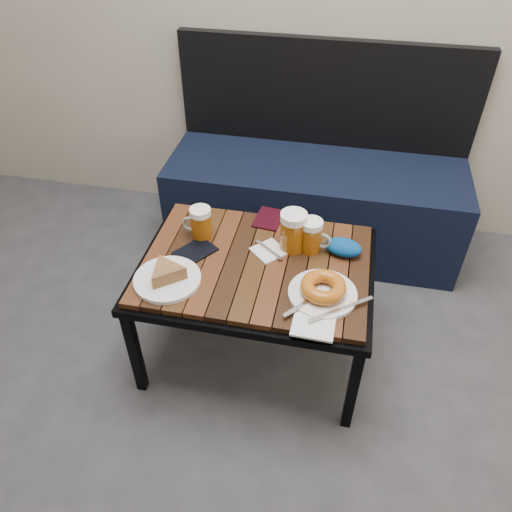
% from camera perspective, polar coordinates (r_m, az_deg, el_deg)
% --- Properties ---
extents(bench, '(1.40, 0.50, 0.95)m').
position_cam_1_polar(bench, '(2.50, 6.70, 7.01)').
color(bench, black).
rests_on(bench, ground).
extents(cafe_table, '(0.84, 0.62, 0.47)m').
position_cam_1_polar(cafe_table, '(1.81, 0.00, -1.73)').
color(cafe_table, black).
rests_on(cafe_table, ground).
extents(beer_mug_left, '(0.12, 0.08, 0.13)m').
position_cam_1_polar(beer_mug_left, '(1.86, -6.37, 3.77)').
color(beer_mug_left, '#8D490B').
rests_on(beer_mug_left, cafe_table).
extents(beer_mug_centre, '(0.15, 0.11, 0.15)m').
position_cam_1_polar(beer_mug_centre, '(1.79, 4.35, 2.85)').
color(beer_mug_centre, '#8D490B').
rests_on(beer_mug_centre, cafe_table).
extents(beer_mug_right, '(0.12, 0.09, 0.13)m').
position_cam_1_polar(beer_mug_right, '(1.80, 6.36, 2.33)').
color(beer_mug_right, '#8D490B').
rests_on(beer_mug_right, cafe_table).
extents(plate_pie, '(0.23, 0.23, 0.06)m').
position_cam_1_polar(plate_pie, '(1.71, -10.16, -2.20)').
color(plate_pie, white).
rests_on(plate_pie, cafe_table).
extents(plate_bagel, '(0.28, 0.26, 0.06)m').
position_cam_1_polar(plate_bagel, '(1.65, 7.66, -3.87)').
color(plate_bagel, white).
rests_on(plate_bagel, cafe_table).
extents(napkin_left, '(0.15, 0.15, 0.01)m').
position_cam_1_polar(napkin_left, '(1.82, 1.48, 0.59)').
color(napkin_left, white).
rests_on(napkin_left, cafe_table).
extents(napkin_right, '(0.14, 0.12, 0.01)m').
position_cam_1_polar(napkin_right, '(1.57, 6.58, -7.88)').
color(napkin_right, white).
rests_on(napkin_right, cafe_table).
extents(passport_navy, '(0.16, 0.17, 0.01)m').
position_cam_1_polar(passport_navy, '(1.83, -6.96, 0.54)').
color(passport_navy, black).
rests_on(passport_navy, cafe_table).
extents(passport_burgundy, '(0.12, 0.15, 0.01)m').
position_cam_1_polar(passport_burgundy, '(1.97, 1.47, 4.30)').
color(passport_burgundy, black).
rests_on(passport_burgundy, cafe_table).
extents(knit_pouch, '(0.15, 0.11, 0.06)m').
position_cam_1_polar(knit_pouch, '(1.82, 9.97, 1.00)').
color(knit_pouch, '#051888').
rests_on(knit_pouch, cafe_table).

